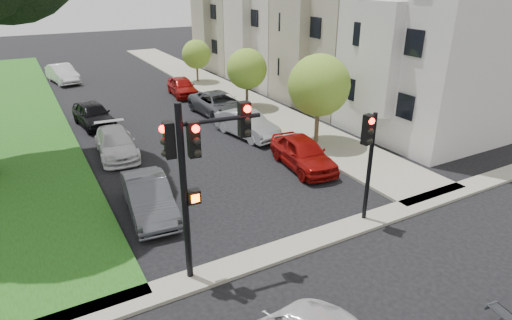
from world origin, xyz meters
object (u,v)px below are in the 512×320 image
traffic_signal_secondary (369,149)px  car_parked_2 (220,104)px  small_tree_c (196,54)px  car_parked_7 (93,114)px  car_parked_0 (303,153)px  car_parked_5 (149,197)px  car_parked_1 (247,124)px  small_tree_a (319,85)px  small_tree_b (247,69)px  car_parked_6 (116,143)px  car_parked_9 (62,74)px  traffic_signal_main (197,161)px  car_parked_3 (182,87)px

traffic_signal_secondary → car_parked_2: 14.71m
small_tree_c → car_parked_7: bearing=-141.5°
car_parked_0 → car_parked_5: bearing=-167.8°
car_parked_1 → small_tree_a: bearing=-57.1°
small_tree_b → small_tree_a: bearing=-90.0°
car_parked_6 → car_parked_9: size_ratio=0.95×
small_tree_c → traffic_signal_main: bearing=-111.8°
small_tree_c → car_parked_2: size_ratio=0.68×
traffic_signal_main → traffic_signal_secondary: bearing=-0.4°
car_parked_0 → small_tree_c: bearing=89.3°
car_parked_2 → car_parked_3: (-0.33, 5.99, -0.04)m
small_tree_c → traffic_signal_main: 25.86m
small_tree_a → car_parked_9: bearing=114.1°
car_parked_9 → small_tree_a: bearing=-76.2°
car_parked_6 → car_parked_0: bearing=-34.2°
car_parked_5 → car_parked_7: car_parked_7 is taller
small_tree_a → car_parked_2: small_tree_a is taller
car_parked_5 → car_parked_9: 25.30m
traffic_signal_main → car_parked_2: 16.45m
small_tree_b → car_parked_6: 10.77m
traffic_signal_main → car_parked_5: (-0.36, 4.30, -3.01)m
car_parked_7 → car_parked_1: bearing=-47.1°
traffic_signal_main → car_parked_1: 12.58m
small_tree_b → traffic_signal_main: traffic_signal_main is taller
small_tree_a → traffic_signal_secondary: small_tree_a is taller
traffic_signal_main → small_tree_a: bearing=37.1°
small_tree_c → traffic_signal_secondary: 24.27m
car_parked_2 → car_parked_3: size_ratio=1.29×
small_tree_c → car_parked_2: (-2.33, -9.52, -1.64)m
car_parked_2 → small_tree_a: bearing=-75.1°
small_tree_b → car_parked_0: (-2.42, -10.05, -1.94)m
small_tree_c → car_parked_1: size_ratio=0.82×
small_tree_c → car_parked_6: 16.42m
car_parked_2 → car_parked_6: (-7.36, -3.63, -0.10)m
small_tree_a → car_parked_2: size_ratio=0.90×
small_tree_c → car_parked_9: size_ratio=0.78×
small_tree_c → car_parked_9: (-9.98, 5.61, -1.62)m
car_parked_0 → car_parked_7: size_ratio=1.02×
small_tree_a → car_parked_0: 4.09m
car_parked_0 → car_parked_6: (-7.27, 5.81, -0.10)m
traffic_signal_main → traffic_signal_secondary: 6.26m
small_tree_b → car_parked_3: small_tree_b is taller
car_parked_0 → car_parked_1: bearing=99.5°
car_parked_1 → car_parked_3: size_ratio=1.06×
traffic_signal_secondary → car_parked_9: bearing=102.6°
traffic_signal_secondary → car_parked_3: size_ratio=1.01×
small_tree_b → car_parked_7: bearing=173.6°
car_parked_0 → car_parked_9: (-7.56, 24.57, 0.02)m
car_parked_9 → car_parked_6: bearing=-99.4°
traffic_signal_secondary → car_parked_5: size_ratio=0.96×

